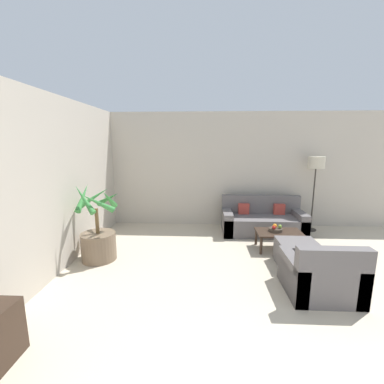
# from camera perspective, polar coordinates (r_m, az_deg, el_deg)

# --- Properties ---
(wall_back) EXTENTS (8.08, 0.06, 2.70)m
(wall_back) POSITION_cam_1_polar(r_m,az_deg,el_deg) (6.28, 12.13, 4.80)
(wall_back) COLOR #BCB2A3
(wall_back) RESTS_ON ground_plane
(wall_left) EXTENTS (0.06, 7.88, 2.70)m
(wall_left) POSITION_cam_1_polar(r_m,az_deg,el_deg) (3.80, -33.64, -0.57)
(wall_left) COLOR #BCB2A3
(wall_left) RESTS_ON ground_plane
(potted_palm) EXTENTS (0.78, 0.79, 1.34)m
(potted_palm) POSITION_cam_1_polar(r_m,az_deg,el_deg) (4.73, -20.10, -9.58)
(potted_palm) COLOR brown
(potted_palm) RESTS_ON ground_plane
(sofa_loveseat) EXTENTS (1.78, 0.80, 0.80)m
(sofa_loveseat) POSITION_cam_1_polar(r_m,az_deg,el_deg) (5.98, 15.35, -6.25)
(sofa_loveseat) COLOR #605B5B
(sofa_loveseat) RESTS_ON ground_plane
(floor_lamp) EXTENTS (0.35, 0.35, 1.69)m
(floor_lamp) POSITION_cam_1_polar(r_m,az_deg,el_deg) (6.32, 25.85, 5.10)
(floor_lamp) COLOR #2D2823
(floor_lamp) RESTS_ON ground_plane
(coffee_table) EXTENTS (0.84, 0.54, 0.35)m
(coffee_table) POSITION_cam_1_polar(r_m,az_deg,el_deg) (5.13, 18.77, -8.89)
(coffee_table) COLOR #38281E
(coffee_table) RESTS_ON ground_plane
(fruit_bowl) EXTENTS (0.25, 0.25, 0.06)m
(fruit_bowl) POSITION_cam_1_polar(r_m,az_deg,el_deg) (5.13, 18.10, -7.96)
(fruit_bowl) COLOR #42382D
(fruit_bowl) RESTS_ON coffee_table
(apple_red) EXTENTS (0.07, 0.07, 0.07)m
(apple_red) POSITION_cam_1_polar(r_m,az_deg,el_deg) (5.04, 17.75, -7.51)
(apple_red) COLOR red
(apple_red) RESTS_ON fruit_bowl
(apple_green) EXTENTS (0.07, 0.07, 0.07)m
(apple_green) POSITION_cam_1_polar(r_m,az_deg,el_deg) (5.13, 18.96, -7.25)
(apple_green) COLOR olive
(apple_green) RESTS_ON fruit_bowl
(orange_fruit) EXTENTS (0.08, 0.08, 0.08)m
(orange_fruit) POSITION_cam_1_polar(r_m,az_deg,el_deg) (5.12, 17.92, -7.17)
(orange_fruit) COLOR orange
(orange_fruit) RESTS_ON fruit_bowl
(armchair) EXTENTS (0.87, 0.81, 0.77)m
(armchair) POSITION_cam_1_polar(r_m,az_deg,el_deg) (3.94, 26.66, -16.36)
(armchair) COLOR #605B5B
(armchair) RESTS_ON ground_plane
(ottoman) EXTENTS (0.62, 0.55, 0.41)m
(ottoman) POSITION_cam_1_polar(r_m,az_deg,el_deg) (4.64, 22.29, -12.53)
(ottoman) COLOR #605B5B
(ottoman) RESTS_ON ground_plane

